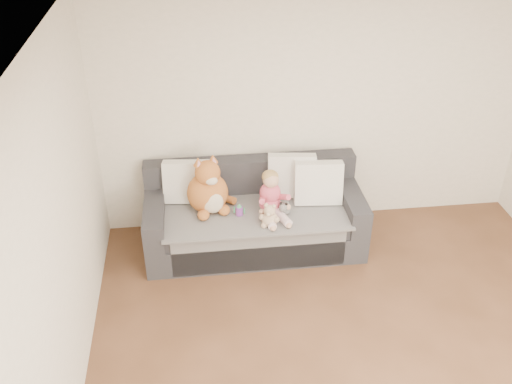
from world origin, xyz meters
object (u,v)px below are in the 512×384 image
at_px(toddler, 271,196).
at_px(plush_cat, 208,190).
at_px(sofa, 254,218).
at_px(sippy_cup, 239,209).
at_px(teddy_bear, 270,217).

distance_m(toddler, plush_cat, 0.63).
bearing_deg(sofa, toddler, -45.25).
height_order(plush_cat, sippy_cup, plush_cat).
xyz_separation_m(toddler, plush_cat, (-0.61, 0.14, 0.03)).
height_order(toddler, sippy_cup, toddler).
xyz_separation_m(toddler, sippy_cup, (-0.32, 0.00, -0.13)).
height_order(sofa, toddler, toddler).
bearing_deg(sofa, sippy_cup, -136.00).
relative_size(plush_cat, teddy_bear, 2.46).
relative_size(sofa, toddler, 4.62).
bearing_deg(sippy_cup, teddy_bear, -39.41).
relative_size(toddler, sippy_cup, 3.74).
xyz_separation_m(sofa, sippy_cup, (-0.16, -0.16, 0.23)).
bearing_deg(sippy_cup, plush_cat, 154.66).
xyz_separation_m(toddler, teddy_bear, (-0.05, -0.22, -0.09)).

